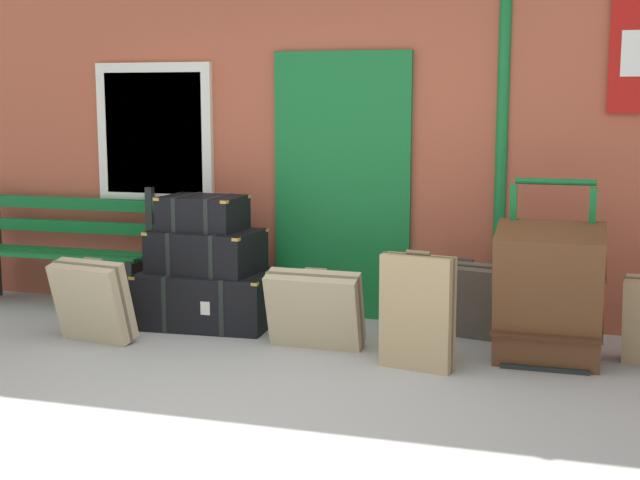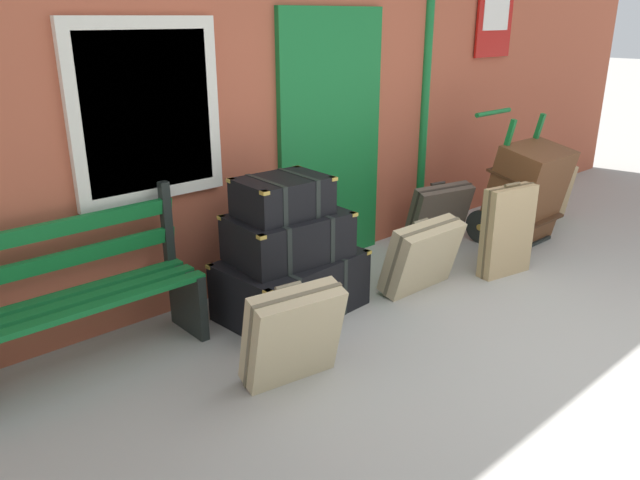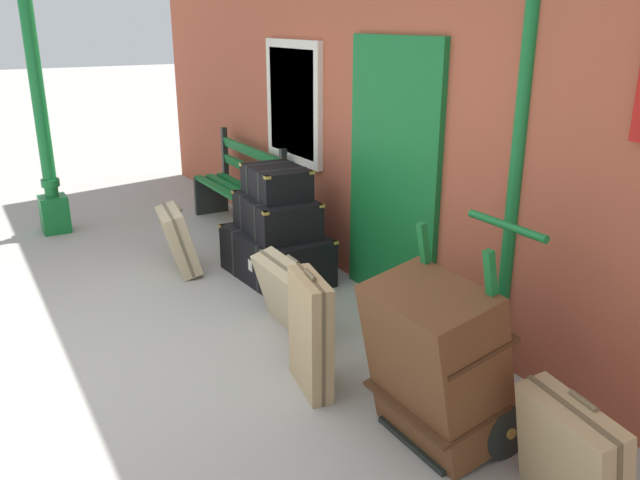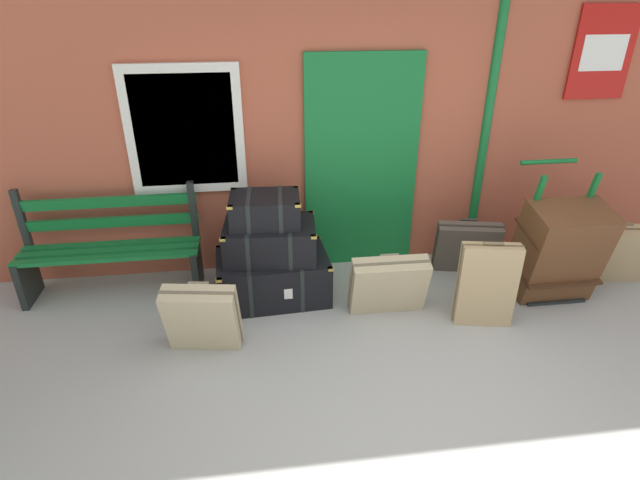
{
  "view_description": "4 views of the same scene",
  "coord_description": "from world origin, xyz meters",
  "px_view_note": "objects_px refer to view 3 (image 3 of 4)",
  "views": [
    {
      "loc": [
        1.95,
        -4.33,
        1.73
      ],
      "look_at": [
        0.11,
        1.71,
        0.73
      ],
      "focal_mm": 50.08,
      "sensor_mm": 36.0,
      "label": 1
    },
    {
      "loc": [
        -3.41,
        -1.27,
        2.03
      ],
      "look_at": [
        -0.63,
        1.79,
        0.52
      ],
      "focal_mm": 34.53,
      "sensor_mm": 36.0,
      "label": 2
    },
    {
      "loc": [
        4.02,
        -0.53,
        2.2
      ],
      "look_at": [
        0.31,
        1.64,
        0.73
      ],
      "focal_mm": 36.17,
      "sensor_mm": 36.0,
      "label": 3
    },
    {
      "loc": [
        -0.94,
        -2.15,
        2.62
      ],
      "look_at": [
        -0.43,
        1.66,
        0.66
      ],
      "focal_mm": 28.25,
      "sensor_mm": 36.0,
      "label": 4
    }
  ],
  "objects_px": {
    "steamer_trunk_base": "(277,255)",
    "suitcase_slate": "(289,295)",
    "suitcase_brown": "(179,240)",
    "large_brown_trunk": "(436,363)",
    "steamer_trunk_top": "(276,182)",
    "platform_bench": "(241,190)",
    "lamp_post": "(42,125)",
    "steamer_trunk_middle": "(277,215)",
    "porters_trolley": "(458,387)",
    "suitcase_olive": "(572,459)",
    "suitcase_caramel": "(310,334)",
    "suitcase_umber": "(432,326)"
  },
  "relations": [
    {
      "from": "suitcase_olive",
      "to": "platform_bench",
      "type": "bearing_deg",
      "value": 174.59
    },
    {
      "from": "lamp_post",
      "to": "large_brown_trunk",
      "type": "distance_m",
      "value": 5.14
    },
    {
      "from": "suitcase_caramel",
      "to": "suitcase_olive",
      "type": "height_order",
      "value": "suitcase_caramel"
    },
    {
      "from": "porters_trolley",
      "to": "large_brown_trunk",
      "type": "distance_m",
      "value": 0.27
    },
    {
      "from": "steamer_trunk_top",
      "to": "porters_trolley",
      "type": "xyz_separation_m",
      "value": [
        2.6,
        -0.19,
        -0.6
      ]
    },
    {
      "from": "steamer_trunk_base",
      "to": "steamer_trunk_middle",
      "type": "bearing_deg",
      "value": 119.42
    },
    {
      "from": "lamp_post",
      "to": "suitcase_olive",
      "type": "xyz_separation_m",
      "value": [
        5.72,
        1.35,
        -0.87
      ]
    },
    {
      "from": "lamp_post",
      "to": "suitcase_umber",
      "type": "relative_size",
      "value": 4.64
    },
    {
      "from": "suitcase_brown",
      "to": "large_brown_trunk",
      "type": "bearing_deg",
      "value": 6.77
    },
    {
      "from": "lamp_post",
      "to": "suitcase_slate",
      "type": "xyz_separation_m",
      "value": [
        3.39,
        1.11,
        -0.88
      ]
    },
    {
      "from": "suitcase_slate",
      "to": "porters_trolley",
      "type": "bearing_deg",
      "value": 8.34
    },
    {
      "from": "steamer_trunk_base",
      "to": "suitcase_umber",
      "type": "height_order",
      "value": "suitcase_umber"
    },
    {
      "from": "suitcase_slate",
      "to": "suitcase_brown",
      "type": "relative_size",
      "value": 1.1
    },
    {
      "from": "steamer_trunk_middle",
      "to": "suitcase_slate",
      "type": "relative_size",
      "value": 1.26
    },
    {
      "from": "steamer_trunk_base",
      "to": "porters_trolley",
      "type": "distance_m",
      "value": 2.57
    },
    {
      "from": "platform_bench",
      "to": "suitcase_slate",
      "type": "height_order",
      "value": "platform_bench"
    },
    {
      "from": "steamer_trunk_middle",
      "to": "suitcase_slate",
      "type": "xyz_separation_m",
      "value": [
        1.0,
        -0.4,
        -0.3
      ]
    },
    {
      "from": "platform_bench",
      "to": "suitcase_brown",
      "type": "relative_size",
      "value": 2.6
    },
    {
      "from": "porters_trolley",
      "to": "suitcase_umber",
      "type": "xyz_separation_m",
      "value": [
        -0.63,
        0.34,
        0.02
      ]
    },
    {
      "from": "large_brown_trunk",
      "to": "suitcase_brown",
      "type": "distance_m",
      "value": 3.17
    },
    {
      "from": "lamp_post",
      "to": "large_brown_trunk",
      "type": "xyz_separation_m",
      "value": [
        4.96,
        1.17,
        -0.69
      ]
    },
    {
      "from": "steamer_trunk_base",
      "to": "suitcase_slate",
      "type": "bearing_deg",
      "value": -21.45
    },
    {
      "from": "steamer_trunk_base",
      "to": "platform_bench",
      "type": "bearing_deg",
      "value": 168.38
    },
    {
      "from": "steamer_trunk_base",
      "to": "steamer_trunk_top",
      "type": "height_order",
      "value": "steamer_trunk_top"
    },
    {
      "from": "suitcase_umber",
      "to": "suitcase_caramel",
      "type": "xyz_separation_m",
      "value": [
        -0.17,
        -0.82,
        0.08
      ]
    },
    {
      "from": "platform_bench",
      "to": "suitcase_umber",
      "type": "distance_m",
      "value": 3.4
    },
    {
      "from": "platform_bench",
      "to": "suitcase_slate",
      "type": "distance_m",
      "value": 2.55
    },
    {
      "from": "platform_bench",
      "to": "suitcase_umber",
      "type": "xyz_separation_m",
      "value": [
        3.4,
        -0.12,
        -0.16
      ]
    },
    {
      "from": "large_brown_trunk",
      "to": "suitcase_umber",
      "type": "xyz_separation_m",
      "value": [
        -0.63,
        0.51,
        -0.19
      ]
    },
    {
      "from": "suitcase_slate",
      "to": "suitcase_caramel",
      "type": "xyz_separation_m",
      "value": [
        0.77,
        -0.26,
        0.09
      ]
    },
    {
      "from": "steamer_trunk_base",
      "to": "suitcase_brown",
      "type": "height_order",
      "value": "suitcase_brown"
    },
    {
      "from": "large_brown_trunk",
      "to": "suitcase_brown",
      "type": "relative_size",
      "value": 1.55
    },
    {
      "from": "porters_trolley",
      "to": "suitcase_umber",
      "type": "relative_size",
      "value": 1.82
    },
    {
      "from": "steamer_trunk_base",
      "to": "large_brown_trunk",
      "type": "height_order",
      "value": "large_brown_trunk"
    },
    {
      "from": "suitcase_umber",
      "to": "suitcase_brown",
      "type": "relative_size",
      "value": 1.07
    },
    {
      "from": "suitcase_umber",
      "to": "suitcase_olive",
      "type": "xyz_separation_m",
      "value": [
        1.39,
        -0.33,
        0.01
      ]
    },
    {
      "from": "platform_bench",
      "to": "steamer_trunk_middle",
      "type": "xyz_separation_m",
      "value": [
        1.46,
        -0.29,
        0.14
      ]
    },
    {
      "from": "porters_trolley",
      "to": "suitcase_olive",
      "type": "height_order",
      "value": "porters_trolley"
    },
    {
      "from": "suitcase_umber",
      "to": "suitcase_caramel",
      "type": "bearing_deg",
      "value": -101.7
    },
    {
      "from": "suitcase_slate",
      "to": "steamer_trunk_middle",
      "type": "bearing_deg",
      "value": 158.01
    },
    {
      "from": "lamp_post",
      "to": "steamer_trunk_middle",
      "type": "xyz_separation_m",
      "value": [
        2.39,
        1.51,
        -0.58
      ]
    },
    {
      "from": "suitcase_caramel",
      "to": "suitcase_umber",
      "type": "bearing_deg",
      "value": 78.3
    },
    {
      "from": "steamer_trunk_base",
      "to": "steamer_trunk_top",
      "type": "distance_m",
      "value": 0.66
    },
    {
      "from": "platform_bench",
      "to": "porters_trolley",
      "type": "bearing_deg",
      "value": -6.5
    },
    {
      "from": "steamer_trunk_base",
      "to": "suitcase_slate",
      "type": "height_order",
      "value": "suitcase_slate"
    },
    {
      "from": "steamer_trunk_top",
      "to": "suitcase_brown",
      "type": "relative_size",
      "value": 1.03
    },
    {
      "from": "suitcase_caramel",
      "to": "lamp_post",
      "type": "bearing_deg",
      "value": -168.39
    },
    {
      "from": "lamp_post",
      "to": "steamer_trunk_middle",
      "type": "distance_m",
      "value": 2.89
    },
    {
      "from": "suitcase_umber",
      "to": "suitcase_slate",
      "type": "xyz_separation_m",
      "value": [
        -0.94,
        -0.57,
        -0.01
      ]
    },
    {
      "from": "porters_trolley",
      "to": "platform_bench",
      "type": "bearing_deg",
      "value": 173.5
    }
  ]
}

